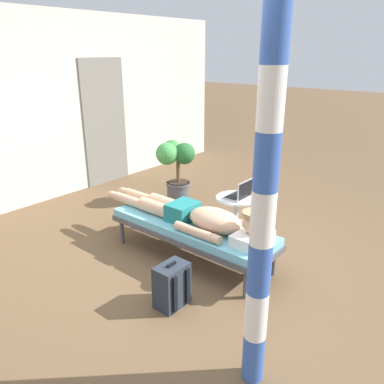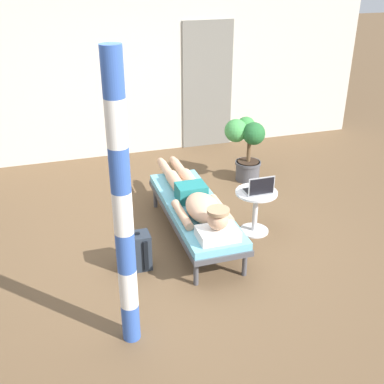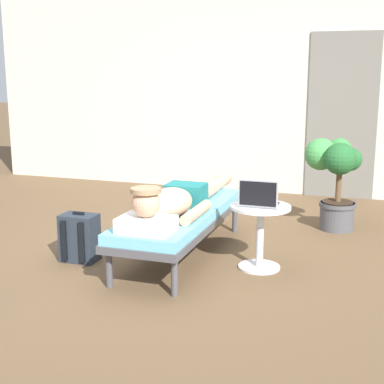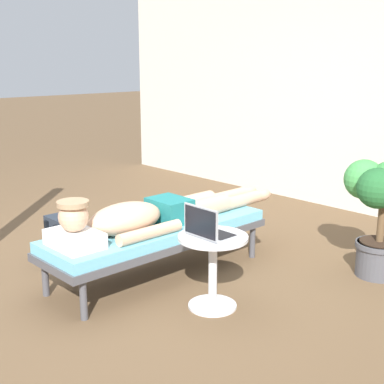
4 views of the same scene
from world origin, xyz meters
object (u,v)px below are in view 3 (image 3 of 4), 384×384
object	(u,v)px
backpack	(80,238)
potted_plant	(335,173)
side_table	(260,226)
laptop	(260,200)
lounge_chair	(181,217)
person_reclining	(178,199)

from	to	relation	value
backpack	potted_plant	world-z (taller)	potted_plant
side_table	laptop	size ratio (longest dim) A/B	1.69
lounge_chair	potted_plant	world-z (taller)	potted_plant
person_reclining	side_table	size ratio (longest dim) A/B	4.15
person_reclining	side_table	world-z (taller)	person_reclining
side_table	potted_plant	world-z (taller)	potted_plant
person_reclining	laptop	xyz separation A→B (m)	(0.71, -0.07, 0.06)
person_reclining	potted_plant	world-z (taller)	potted_plant
laptop	potted_plant	world-z (taller)	potted_plant
side_table	person_reclining	bearing A→B (deg)	178.31
laptop	potted_plant	size ratio (longest dim) A/B	0.34
lounge_chair	side_table	world-z (taller)	side_table
lounge_chair	potted_plant	xyz separation A→B (m)	(1.17, 1.27, 0.23)
backpack	laptop	bearing A→B (deg)	9.71
side_table	laptop	bearing A→B (deg)	-90.00
potted_plant	lounge_chair	bearing A→B (deg)	-132.77
side_table	backpack	xyz separation A→B (m)	(-1.47, -0.30, -0.16)
laptop	side_table	bearing A→B (deg)	90.00
laptop	potted_plant	distance (m)	1.48
side_table	backpack	bearing A→B (deg)	-168.35
side_table	backpack	size ratio (longest dim) A/B	1.23
lounge_chair	laptop	distance (m)	0.76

